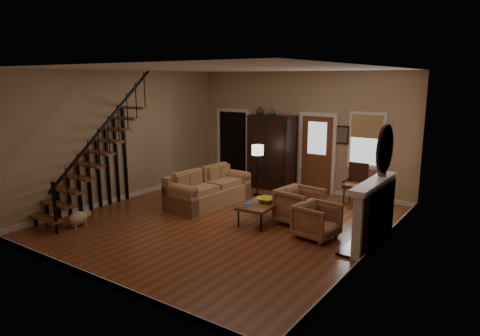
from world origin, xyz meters
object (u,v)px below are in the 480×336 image
Objects in this scene: armoire at (272,152)px; sofa at (209,189)px; coffee_table at (261,213)px; side_chair at (355,184)px; armchair_right at (299,206)px; floor_lamp at (257,171)px; armchair_left at (317,221)px.

armoire reaches higher than sofa.
coffee_table is 1.14× the size of side_chair.
armchair_right is 0.85× the size of side_chair.
floor_lamp is (0.13, -0.96, -0.36)m from armoire.
sofa is at bearing 97.62° from armchair_right.
floor_lamp is at bearing -162.64° from side_chair.
armchair_right is at bearing 3.49° from sofa.
floor_lamp is (-1.26, 1.84, 0.47)m from coffee_table.
armchair_left is at bearing -36.73° from floor_lamp.
side_chair is at bearing 12.29° from armchair_left.
side_chair is at bearing 39.43° from sofa.
armchair_right is (2.10, -2.36, -0.66)m from armoire.
armchair_left is 0.89× the size of armchair_right.
armchair_right is at bearing -48.36° from armoire.
sofa is at bearing 87.74° from armchair_left.
armchair_left is (3.18, -0.55, -0.07)m from sofa.
side_chair is at bearing 17.36° from floor_lamp.
armoire is at bearing 51.03° from armchair_left.
armoire is 0.94× the size of sofa.
armoire reaches higher than armchair_left.
armchair_left reaches higher than coffee_table.
armoire is 2.06× the size of side_chair.
sofa is 1.84m from coffee_table.
coffee_table is at bearing 128.77° from armchair_right.
armoire is 3.23m from coffee_table.
coffee_table is at bearing -55.68° from floor_lamp.
floor_lamp reaches higher than side_chair.
sofa is 1.93× the size of coffee_table.
sofa is 2.58× the size of armchair_right.
floor_lamp is at bearing 61.73° from armchair_right.
floor_lamp is at bearing -82.42° from armoire.
armoire is at bearing 83.40° from sofa.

